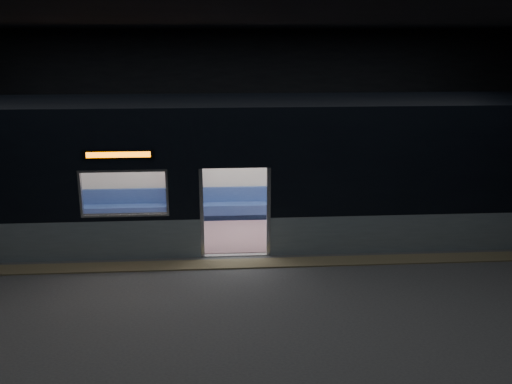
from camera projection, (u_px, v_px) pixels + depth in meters
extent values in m
cube|color=#47494C|center=(237.00, 275.00, 11.26)|extent=(24.00, 14.00, 0.01)
cube|color=black|center=(235.00, 25.00, 9.89)|extent=(24.00, 14.00, 0.04)
cube|color=black|center=(229.00, 111.00, 17.27)|extent=(24.00, 0.04, 5.00)
cube|color=black|center=(268.00, 366.00, 3.88)|extent=(24.00, 0.04, 5.00)
cube|color=#8C7F59|center=(237.00, 264.00, 11.78)|extent=(22.80, 0.50, 0.03)
cube|color=#90A2AC|center=(14.00, 242.00, 11.84)|extent=(8.30, 0.12, 0.90)
cube|color=#90A2AC|center=(446.00, 232.00, 12.47)|extent=(8.30, 0.12, 0.90)
cube|color=black|center=(5.00, 171.00, 11.40)|extent=(8.30, 0.12, 2.30)
cube|color=black|center=(453.00, 164.00, 12.03)|extent=(8.30, 0.12, 2.30)
cube|color=black|center=(235.00, 141.00, 11.55)|extent=(1.40, 0.12, 1.15)
cube|color=#B7BABC|center=(202.00, 213.00, 11.95)|extent=(0.08, 0.14, 2.05)
cube|color=#B7BABC|center=(269.00, 212.00, 12.04)|extent=(0.08, 0.14, 2.05)
cube|color=black|center=(118.00, 155.00, 11.38)|extent=(1.50, 0.04, 0.18)
cube|color=#FF6D00|center=(118.00, 155.00, 11.38)|extent=(1.34, 0.03, 0.12)
cube|color=beige|center=(232.00, 159.00, 14.60)|extent=(18.00, 0.12, 3.20)
cube|color=black|center=(232.00, 103.00, 12.76)|extent=(18.00, 3.00, 0.15)
cube|color=gray|center=(234.00, 233.00, 13.65)|extent=(17.76, 2.76, 0.04)
cube|color=beige|center=(233.00, 142.00, 13.01)|extent=(17.76, 2.76, 0.10)
cube|color=navy|center=(233.00, 210.00, 14.67)|extent=(11.00, 0.48, 0.41)
cube|color=navy|center=(232.00, 194.00, 14.74)|extent=(11.00, 0.10, 0.40)
cube|color=#856165|center=(91.00, 243.00, 12.33)|extent=(4.40, 0.48, 0.41)
cube|color=#856165|center=(375.00, 236.00, 12.76)|extent=(4.40, 0.48, 0.41)
cylinder|color=silver|center=(193.00, 203.00, 12.19)|extent=(0.04, 0.04, 2.26)
cylinder|color=silver|center=(197.00, 178.00, 14.36)|extent=(0.04, 0.04, 2.26)
cylinder|color=silver|center=(277.00, 201.00, 12.31)|extent=(0.04, 0.04, 2.26)
cylinder|color=silver|center=(268.00, 177.00, 14.48)|extent=(0.04, 0.04, 2.26)
cylinder|color=silver|center=(232.00, 149.00, 14.16)|extent=(11.00, 0.03, 0.03)
cube|color=black|center=(173.00, 204.00, 14.25)|extent=(0.19, 0.52, 0.18)
cube|color=black|center=(182.00, 204.00, 14.26)|extent=(0.19, 0.52, 0.18)
cylinder|color=black|center=(173.00, 217.00, 14.09)|extent=(0.12, 0.12, 0.43)
cylinder|color=black|center=(182.00, 217.00, 14.11)|extent=(0.12, 0.12, 0.43)
cube|color=#D55E8B|center=(178.00, 201.00, 14.46)|extent=(0.45, 0.25, 0.22)
cylinder|color=#D55E8B|center=(178.00, 186.00, 14.38)|extent=(0.43, 0.43, 0.58)
sphere|color=tan|center=(177.00, 171.00, 14.25)|extent=(0.23, 0.23, 0.23)
sphere|color=black|center=(177.00, 169.00, 14.28)|extent=(0.25, 0.25, 0.25)
cube|color=black|center=(175.00, 199.00, 14.12)|extent=(0.37, 0.35, 0.15)
cube|color=white|center=(331.00, 163.00, 14.73)|extent=(0.99, 0.03, 0.65)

